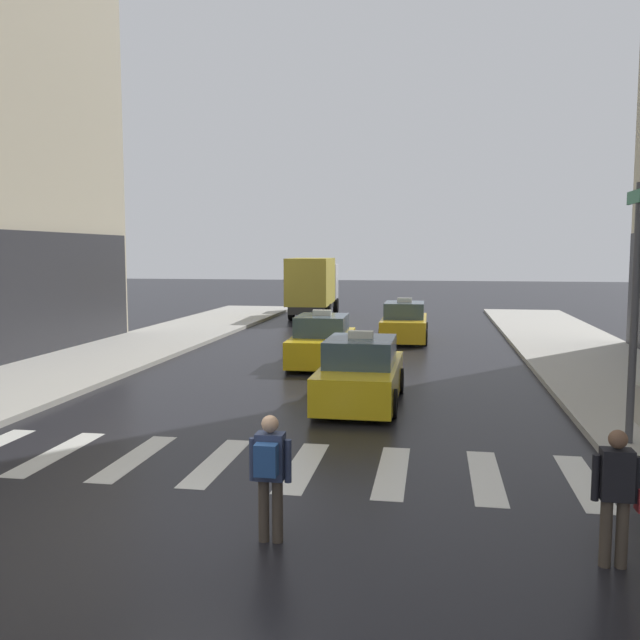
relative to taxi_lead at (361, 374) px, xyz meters
The scene contains 8 objects.
ground_plane 8.19m from the taxi_lead, 98.66° to the right, with size 160.00×160.00×0.00m, color black.
crosswalk_markings 5.26m from the taxi_lead, 103.63° to the right, with size 11.30×2.80×0.01m.
taxi_lead is the anchor object (origin of this frame).
taxi_second 5.98m from the taxi_lead, 108.45° to the left, with size 2.03×4.59×1.80m.
taxi_third 12.02m from the taxi_lead, 87.52° to the left, with size 1.95×4.55×1.80m.
box_truck 21.90m from the taxi_lead, 103.22° to the left, with size 2.58×7.63×3.35m.
pedestrian_with_backpack 8.16m from the taxi_lead, 91.95° to the right, with size 0.55×0.43×1.65m.
pedestrian_with_handbag 9.01m from the taxi_lead, 64.48° to the right, with size 0.60×0.24×1.65m.
Camera 1 is at (2.97, -8.22, 3.70)m, focal length 38.14 mm.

